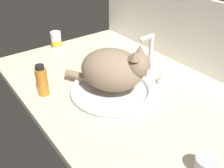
% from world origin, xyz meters
% --- Properties ---
extents(countertop, '(1.17, 0.77, 0.03)m').
position_xyz_m(countertop, '(0.00, 0.00, 0.01)').
color(countertop, beige).
rests_on(countertop, ground).
extents(backsplash_wall, '(1.17, 0.02, 0.37)m').
position_xyz_m(backsplash_wall, '(0.00, 0.40, 0.18)').
color(backsplash_wall, silver).
rests_on(backsplash_wall, ground).
extents(sink_basin, '(0.35, 0.35, 0.03)m').
position_xyz_m(sink_basin, '(0.04, -0.06, 0.04)').
color(sink_basin, white).
rests_on(sink_basin, countertop).
extents(faucet, '(0.19, 0.09, 0.21)m').
position_xyz_m(faucet, '(0.04, 0.15, 0.11)').
color(faucet, silver).
rests_on(faucet, countertop).
extents(cat, '(0.36, 0.31, 0.20)m').
position_xyz_m(cat, '(0.05, -0.05, 0.14)').
color(cat, '#8C755B').
rests_on(cat, sink_basin).
extents(amber_bottle, '(0.05, 0.05, 0.14)m').
position_xyz_m(amber_bottle, '(-0.12, -0.29, 0.09)').
color(amber_bottle, '#C67A23').
rests_on(amber_bottle, countertop).
extents(pill_bottle, '(0.06, 0.06, 0.10)m').
position_xyz_m(pill_bottle, '(-0.52, -0.04, 0.07)').
color(pill_bottle, white).
rests_on(pill_bottle, countertop).
extents(metal_jar, '(0.06, 0.06, 0.06)m').
position_xyz_m(metal_jar, '(0.52, -0.09, 0.06)').
color(metal_jar, '#B2B5BA').
rests_on(metal_jar, countertop).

